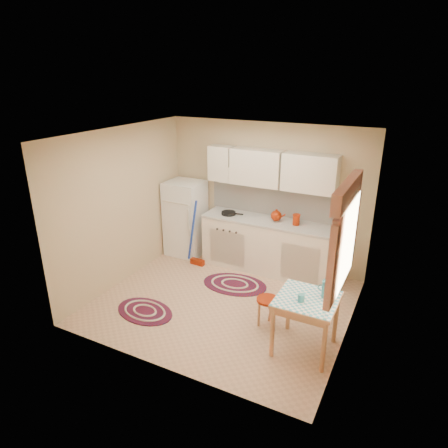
{
  "coord_description": "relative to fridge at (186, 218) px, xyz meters",
  "views": [
    {
      "loc": [
        2.38,
        -4.64,
        3.27
      ],
      "look_at": [
        -0.12,
        0.25,
        1.16
      ],
      "focal_mm": 32.0,
      "sensor_mm": 36.0,
      "label": 1
    }
  ],
  "objects": [
    {
      "name": "room_shell",
      "position": [
        1.59,
        -1.01,
        0.9
      ],
      "size": [
        3.64,
        3.6,
        2.52
      ],
      "color": "tan",
      "rests_on": "ground"
    },
    {
      "name": "fridge",
      "position": [
        0.0,
        0.0,
        0.0
      ],
      "size": [
        0.65,
        0.6,
        1.4
      ],
      "primitive_type": "cube",
      "color": "white",
      "rests_on": "ground"
    },
    {
      "name": "broom",
      "position": [
        0.45,
        -0.35,
        -0.1
      ],
      "size": [
        0.29,
        0.14,
        1.2
      ],
      "primitive_type": null,
      "rotation": [
        0.0,
        0.0,
        -0.07
      ],
      "color": "#1D3EBA",
      "rests_on": "ground"
    },
    {
      "name": "base_cabinets",
      "position": [
        1.62,
        0.05,
        -0.26
      ],
      "size": [
        2.25,
        0.6,
        0.88
      ],
      "primitive_type": "cube",
      "color": "white",
      "rests_on": "ground"
    },
    {
      "name": "countertop",
      "position": [
        1.62,
        0.05,
        0.2
      ],
      "size": [
        2.27,
        0.62,
        0.04
      ],
      "primitive_type": "cube",
      "color": "#B5B1AB",
      "rests_on": "base_cabinets"
    },
    {
      "name": "frying_pan",
      "position": [
        0.89,
        0.0,
        0.24
      ],
      "size": [
        0.29,
        0.29,
        0.05
      ],
      "primitive_type": "cylinder",
      "rotation": [
        0.0,
        0.0,
        0.17
      ],
      "color": "black",
      "rests_on": "countertop"
    },
    {
      "name": "red_kettle",
      "position": [
        1.75,
        0.05,
        0.32
      ],
      "size": [
        0.26,
        0.25,
        0.2
      ],
      "primitive_type": null,
      "rotation": [
        0.0,
        0.0,
        0.42
      ],
      "color": "#8D2005",
      "rests_on": "countertop"
    },
    {
      "name": "red_canister",
      "position": [
        2.1,
        0.05,
        0.3
      ],
      "size": [
        0.13,
        0.13,
        0.16
      ],
      "primitive_type": "cylinder",
      "rotation": [
        0.0,
        0.0,
        0.17
      ],
      "color": "#8D2005",
      "rests_on": "countertop"
    },
    {
      "name": "table",
      "position": [
        2.82,
        -1.76,
        -0.34
      ],
      "size": [
        0.72,
        0.72,
        0.72
      ],
      "primitive_type": "cube",
      "color": "tan",
      "rests_on": "ground"
    },
    {
      "name": "stool",
      "position": [
        2.23,
        -1.51,
        -0.49
      ],
      "size": [
        0.34,
        0.34,
        0.42
      ],
      "primitive_type": "cylinder",
      "rotation": [
        0.0,
        0.0,
        -0.14
      ],
      "color": "#8D2005",
      "rests_on": "ground"
    },
    {
      "name": "coffee_pot",
      "position": [
        3.02,
        -1.64,
        0.17
      ],
      "size": [
        0.16,
        0.14,
        0.3
      ],
      "primitive_type": null,
      "rotation": [
        0.0,
        0.0,
        0.05
      ],
      "color": "teal",
      "rests_on": "table"
    },
    {
      "name": "mug",
      "position": [
        2.77,
        -1.86,
        0.07
      ],
      "size": [
        0.1,
        0.1,
        0.1
      ],
      "primitive_type": "cylinder",
      "rotation": [
        0.0,
        0.0,
        0.26
      ],
      "color": "teal",
      "rests_on": "table"
    },
    {
      "name": "rug_center",
      "position": [
        1.36,
        -0.71,
        -0.69
      ],
      "size": [
        1.14,
        0.82,
        0.02
      ],
      "primitive_type": null,
      "rotation": [
        0.0,
        0.0,
        0.11
      ],
      "color": "maroon",
      "rests_on": "ground"
    },
    {
      "name": "rug_left",
      "position": [
        0.54,
        -2.01,
        -0.69
      ],
      "size": [
        1.0,
        0.74,
        0.02
      ],
      "primitive_type": null,
      "rotation": [
        0.0,
        0.0,
        -0.15
      ],
      "color": "maroon",
      "rests_on": "ground"
    }
  ]
}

